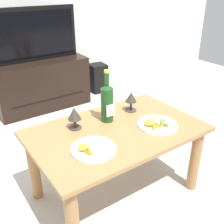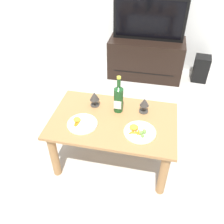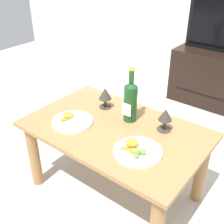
# 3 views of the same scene
# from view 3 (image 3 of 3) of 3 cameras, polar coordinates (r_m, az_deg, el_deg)

# --- Properties ---
(ground_plane) EXTENTS (6.40, 6.40, 0.00)m
(ground_plane) POSITION_cam_3_polar(r_m,az_deg,el_deg) (1.97, 0.51, -15.24)
(ground_plane) COLOR #B7B2A8
(dining_table) EXTENTS (1.04, 0.66, 0.49)m
(dining_table) POSITION_cam_3_polar(r_m,az_deg,el_deg) (1.71, 0.57, -5.91)
(dining_table) COLOR #9E7042
(dining_table) RESTS_ON ground_plane
(wine_bottle) EXTENTS (0.08, 0.08, 0.34)m
(wine_bottle) POSITION_cam_3_polar(r_m,az_deg,el_deg) (1.66, 3.74, 2.43)
(wine_bottle) COLOR #19471E
(wine_bottle) RESTS_ON dining_table
(goblet_left) EXTENTS (0.08, 0.08, 0.14)m
(goblet_left) POSITION_cam_3_polar(r_m,az_deg,el_deg) (1.82, -1.39, 3.53)
(goblet_left) COLOR #38332D
(goblet_left) RESTS_ON dining_table
(goblet_right) EXTENTS (0.08, 0.08, 0.14)m
(goblet_right) POSITION_cam_3_polar(r_m,az_deg,el_deg) (1.61, 10.63, -0.82)
(goblet_right) COLOR #38332D
(goblet_right) RESTS_ON dining_table
(dinner_plate_left) EXTENTS (0.25, 0.25, 0.05)m
(dinner_plate_left) POSITION_cam_3_polar(r_m,az_deg,el_deg) (1.71, -7.95, -1.74)
(dinner_plate_left) COLOR white
(dinner_plate_left) RESTS_ON dining_table
(dinner_plate_right) EXTENTS (0.25, 0.25, 0.05)m
(dinner_plate_right) POSITION_cam_3_polar(r_m,az_deg,el_deg) (1.46, 5.12, -7.64)
(dinner_plate_right) COLOR white
(dinner_plate_right) RESTS_ON dining_table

